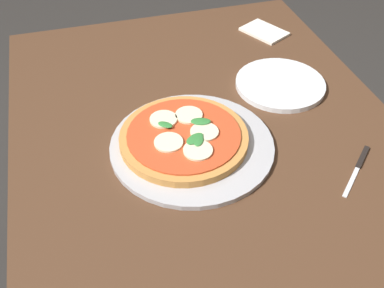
{
  "coord_description": "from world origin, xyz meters",
  "views": [
    {
      "loc": [
        0.76,
        -0.26,
        1.43
      ],
      "look_at": [
        0.03,
        -0.05,
        0.75
      ],
      "focal_mm": 43.0,
      "sensor_mm": 36.0,
      "label": 1
    }
  ],
  "objects_px": {
    "plate_white": "(280,84)",
    "pizza": "(184,137)",
    "dining_table": "(209,167)",
    "serving_tray": "(192,145)",
    "napkin": "(264,32)",
    "knife": "(359,164)"
  },
  "relations": [
    {
      "from": "plate_white",
      "to": "pizza",
      "type": "bearing_deg",
      "value": -63.69
    },
    {
      "from": "dining_table",
      "to": "serving_tray",
      "type": "height_order",
      "value": "serving_tray"
    },
    {
      "from": "napkin",
      "to": "knife",
      "type": "height_order",
      "value": "napkin"
    },
    {
      "from": "napkin",
      "to": "pizza",
      "type": "bearing_deg",
      "value": -41.28
    },
    {
      "from": "serving_tray",
      "to": "knife",
      "type": "height_order",
      "value": "serving_tray"
    },
    {
      "from": "pizza",
      "to": "knife",
      "type": "xyz_separation_m",
      "value": [
        0.17,
        0.34,
        -0.02
      ]
    },
    {
      "from": "dining_table",
      "to": "plate_white",
      "type": "height_order",
      "value": "plate_white"
    },
    {
      "from": "plate_white",
      "to": "napkin",
      "type": "distance_m",
      "value": 0.28
    },
    {
      "from": "dining_table",
      "to": "knife",
      "type": "bearing_deg",
      "value": 55.55
    },
    {
      "from": "dining_table",
      "to": "knife",
      "type": "relative_size",
      "value": 9.28
    },
    {
      "from": "napkin",
      "to": "knife",
      "type": "distance_m",
      "value": 0.59
    },
    {
      "from": "dining_table",
      "to": "napkin",
      "type": "distance_m",
      "value": 0.51
    },
    {
      "from": "pizza",
      "to": "plate_white",
      "type": "relative_size",
      "value": 1.23
    },
    {
      "from": "plate_white",
      "to": "napkin",
      "type": "xyz_separation_m",
      "value": [
        -0.27,
        0.07,
        -0.0
      ]
    },
    {
      "from": "dining_table",
      "to": "pizza",
      "type": "xyz_separation_m",
      "value": [
        0.02,
        -0.07,
        0.13
      ]
    },
    {
      "from": "dining_table",
      "to": "knife",
      "type": "xyz_separation_m",
      "value": [
        0.19,
        0.27,
        0.11
      ]
    },
    {
      "from": "pizza",
      "to": "plate_white",
      "type": "bearing_deg",
      "value": 116.31
    },
    {
      "from": "dining_table",
      "to": "plate_white",
      "type": "bearing_deg",
      "value": 118.81
    },
    {
      "from": "dining_table",
      "to": "pizza",
      "type": "height_order",
      "value": "pizza"
    },
    {
      "from": "plate_white",
      "to": "napkin",
      "type": "bearing_deg",
      "value": 165.51
    },
    {
      "from": "dining_table",
      "to": "napkin",
      "type": "bearing_deg",
      "value": 143.04
    },
    {
      "from": "serving_tray",
      "to": "plate_white",
      "type": "bearing_deg",
      "value": 119.54
    }
  ]
}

